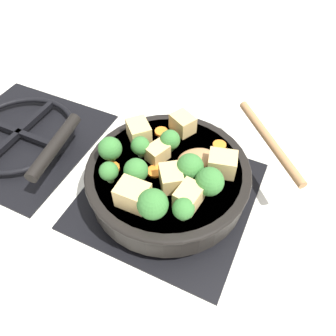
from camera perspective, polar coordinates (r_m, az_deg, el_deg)
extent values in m
plane|color=silver|center=(0.63, 0.00, -4.77)|extent=(2.40, 2.40, 0.00)
cube|color=black|center=(0.63, 0.00, -4.56)|extent=(0.31, 0.31, 0.01)
torus|color=black|center=(0.62, 0.00, -3.68)|extent=(0.24, 0.24, 0.01)
cube|color=black|center=(0.62, 0.00, -3.68)|extent=(0.01, 0.23, 0.01)
cube|color=black|center=(0.62, 0.00, -3.68)|extent=(0.23, 0.01, 0.01)
cube|color=black|center=(0.80, -24.15, 4.80)|extent=(0.31, 0.31, 0.01)
torus|color=black|center=(0.79, -24.51, 5.62)|extent=(0.24, 0.24, 0.01)
cube|color=black|center=(0.79, -24.51, 5.62)|extent=(0.01, 0.23, 0.01)
cube|color=black|center=(0.79, -24.51, 5.62)|extent=(0.23, 0.01, 0.01)
cylinder|color=black|center=(0.59, 0.00, -1.73)|extent=(0.28, 0.28, 0.05)
cylinder|color=brown|center=(0.59, 0.00, -1.49)|extent=(0.26, 0.26, 0.05)
torus|color=black|center=(0.57, 0.00, -0.26)|extent=(0.29, 0.29, 0.01)
cylinder|color=black|center=(0.66, -19.13, 3.69)|extent=(0.17, 0.05, 0.02)
ellipsoid|color=#A87A4C|center=(0.58, 5.00, 1.66)|extent=(0.08, 0.08, 0.01)
cylinder|color=#A87A4C|center=(0.63, 17.30, 4.58)|extent=(0.17, 0.16, 0.02)
cube|color=#DBB770|center=(0.57, -1.85, 2.68)|extent=(0.05, 0.04, 0.03)
cube|color=#DBB770|center=(0.53, 0.55, -1.79)|extent=(0.06, 0.05, 0.03)
cube|color=#DBB770|center=(0.61, -5.10, 6.34)|extent=(0.06, 0.06, 0.04)
cube|color=#DBB770|center=(0.51, -6.15, -4.70)|extent=(0.04, 0.05, 0.04)
cube|color=#DBB770|center=(0.56, 9.40, 0.73)|extent=(0.05, 0.05, 0.04)
cube|color=#DBB770|center=(0.51, 3.65, -5.02)|extent=(0.05, 0.04, 0.04)
cube|color=#DBB770|center=(0.62, 2.58, 7.74)|extent=(0.05, 0.05, 0.03)
cylinder|color=#709956|center=(0.55, 3.74, -1.38)|extent=(0.01, 0.01, 0.01)
sphere|color=#387533|center=(0.53, 3.86, 0.18)|extent=(0.05, 0.05, 0.05)
cylinder|color=#709956|center=(0.59, 0.34, 3.58)|extent=(0.01, 0.01, 0.01)
sphere|color=#387533|center=(0.58, 0.35, 4.93)|extent=(0.04, 0.04, 0.04)
cylinder|color=#709956|center=(0.51, -2.58, -7.82)|extent=(0.01, 0.01, 0.01)
sphere|color=#387533|center=(0.49, -2.68, -6.30)|extent=(0.05, 0.05, 0.05)
cylinder|color=#709956|center=(0.55, -10.03, -1.76)|extent=(0.01, 0.01, 0.01)
sphere|color=#387533|center=(0.54, -10.28, -0.56)|extent=(0.03, 0.03, 0.03)
cylinder|color=#709956|center=(0.59, -4.72, 2.61)|extent=(0.01, 0.01, 0.01)
sphere|color=#387533|center=(0.57, -4.83, 3.88)|extent=(0.03, 0.03, 0.03)
cylinder|color=#709956|center=(0.50, 2.62, -8.28)|extent=(0.01, 0.01, 0.01)
sphere|color=#387533|center=(0.49, 2.70, -7.11)|extent=(0.03, 0.03, 0.03)
cylinder|color=#709956|center=(0.55, -5.44, -1.85)|extent=(0.01, 0.01, 0.01)
sphere|color=#387533|center=(0.53, -5.60, -0.42)|extent=(0.04, 0.04, 0.04)
cylinder|color=#709956|center=(0.53, 7.00, -3.91)|extent=(0.01, 0.01, 0.01)
sphere|color=#387533|center=(0.52, 7.24, -2.36)|extent=(0.05, 0.05, 0.05)
cylinder|color=#709956|center=(0.59, -9.77, 1.88)|extent=(0.01, 0.01, 0.01)
sphere|color=#387533|center=(0.57, -10.05, 3.34)|extent=(0.04, 0.04, 0.04)
cylinder|color=orange|center=(0.57, -9.83, 0.00)|extent=(0.03, 0.03, 0.01)
cylinder|color=orange|center=(0.63, -1.18, 6.34)|extent=(0.02, 0.02, 0.01)
cylinder|color=orange|center=(0.56, -2.31, -0.59)|extent=(0.03, 0.03, 0.01)
cylinder|color=orange|center=(0.61, 8.94, 3.94)|extent=(0.02, 0.02, 0.01)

